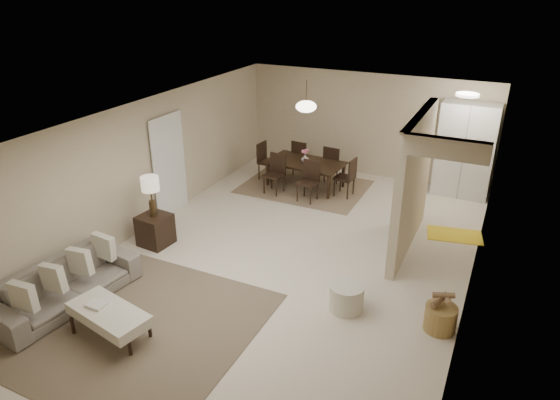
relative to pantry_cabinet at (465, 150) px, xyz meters
The scene contains 22 objects.
floor 4.88m from the pantry_cabinet, 119.52° to the right, with size 9.00×9.00×0.00m, color beige.
ceiling 4.98m from the pantry_cabinet, 119.52° to the right, with size 9.00×9.00×0.00m, color white.
back_wall 2.38m from the pantry_cabinet, behind, with size 6.00×6.00×0.00m, color #BDAE8F.
left_wall 6.77m from the pantry_cabinet, 142.20° to the right, with size 9.00×9.00×0.00m, color #BDAE8F.
right_wall 4.21m from the pantry_cabinet, 81.10° to the right, with size 9.00×9.00×0.00m, color #BDAE8F.
partition 2.96m from the pantry_cabinet, 100.74° to the right, with size 0.15×2.50×2.50m, color #BDAE8F.
doorway 6.40m from the pantry_cabinet, 146.29° to the right, with size 0.04×0.90×2.04m, color black.
pantry_cabinet is the anchor object (origin of this frame).
flush_light 1.70m from the pantry_cabinet, 93.01° to the right, with size 0.44×0.44×0.05m, color white.
living_rug 7.76m from the pantry_cabinet, 116.79° to the right, with size 3.20×3.20×0.01m, color brown.
sofa 8.41m from the pantry_cabinet, 124.96° to the right, with size 0.87×2.22×0.65m, color slate.
ottoman_bench 8.08m from the pantry_cabinet, 117.10° to the right, with size 1.29×0.78×0.43m.
side_table 6.81m from the pantry_cabinet, 134.61° to the right, with size 0.53×0.53×0.58m, color black.
table_lamp 6.76m from the pantry_cabinet, 134.61° to the right, with size 0.32×0.32×0.76m.
round_pouf 5.34m from the pantry_cabinet, 100.24° to the right, with size 0.53×0.53×0.41m, color beige.
wicker_basket 5.16m from the pantry_cabinet, 85.49° to the right, with size 0.44×0.44×0.38m, color brown.
dining_rug 3.67m from the pantry_cabinet, 161.67° to the right, with size 2.80×2.10×0.01m, color #836951.
dining_table 3.60m from the pantry_cabinet, 161.67° to the right, with size 1.76×0.98×0.62m, color black.
dining_chairs 3.57m from the pantry_cabinet, 161.67° to the right, with size 2.44×1.85×0.90m.
vase 3.54m from the pantry_cabinet, 161.67° to the right, with size 0.17×0.17×0.18m, color white.
yellow_mat 2.34m from the pantry_cabinet, 84.31° to the right, with size 1.01×0.62×0.01m, color yellow.
pendant_light 3.63m from the pantry_cabinet, 161.67° to the right, with size 0.46×0.46×0.71m.
Camera 1 is at (3.17, -7.00, 4.56)m, focal length 32.00 mm.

